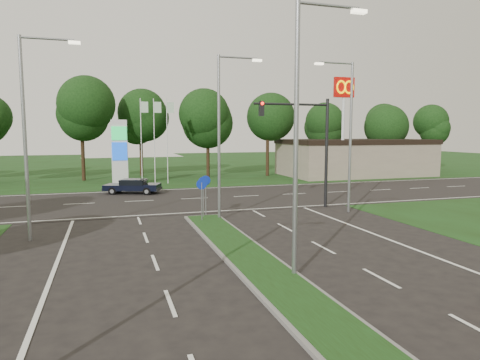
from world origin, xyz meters
name	(u,v)px	position (x,y,z in m)	size (l,w,h in m)	color
verge_far	(145,167)	(0.00, 55.00, 0.00)	(160.00, 50.00, 0.02)	#1A3210
cross_road	(181,199)	(0.00, 24.00, 0.00)	(160.00, 12.00, 0.02)	black
median_kerb	(298,300)	(0.00, 4.00, 0.06)	(2.00, 26.00, 0.12)	slate
commercial_building	(355,158)	(22.00, 36.00, 2.00)	(16.00, 9.00, 4.00)	gray
streetlight_median_near	(302,125)	(1.00, 6.00, 5.08)	(2.53, 0.22, 9.00)	gray
streetlight_median_far	(222,128)	(1.00, 16.00, 5.08)	(2.53, 0.22, 9.00)	gray
streetlight_left_far	(29,127)	(-8.30, 14.00, 5.08)	(2.53, 0.22, 9.00)	gray
streetlight_right_far	(348,129)	(8.80, 16.00, 5.08)	(2.53, 0.22, 9.00)	gray
traffic_signal	(308,136)	(7.19, 18.00, 4.65)	(5.10, 0.42, 7.00)	black
median_signs	(204,189)	(0.00, 16.40, 1.71)	(1.16, 1.76, 2.38)	gray
gas_pylon	(122,151)	(-3.79, 33.05, 3.20)	(5.80, 1.26, 8.00)	silver
mcdonalds_sign	(344,102)	(18.00, 31.97, 7.99)	(2.20, 0.47, 10.40)	silver
treeline_far	(156,114)	(0.10, 39.93, 6.83)	(6.00, 6.00, 9.90)	black
navy_sedan	(133,186)	(-3.20, 27.99, 0.63)	(4.61, 3.14, 1.17)	black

